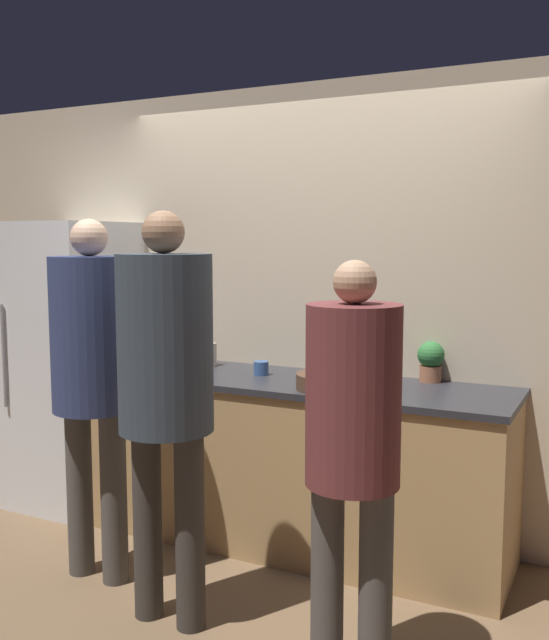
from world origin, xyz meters
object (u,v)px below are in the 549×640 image
at_px(cup_blue, 261,368).
at_px(potted_plant, 431,360).
at_px(person_left, 93,361).
at_px(person_center, 166,373).
at_px(fruit_bowl, 330,381).
at_px(person_right, 353,434).
at_px(refrigerator, 72,363).
at_px(utensil_crock, 208,353).
at_px(bottle_green, 330,367).

bearing_deg(cup_blue, potted_plant, 14.66).
xyz_separation_m(person_left, person_center, (0.57, -0.19, 0.02)).
distance_m(fruit_bowl, potted_plant, 0.60).
height_order(person_center, person_right, person_center).
height_order(person_left, potted_plant, person_left).
distance_m(refrigerator, person_left, 1.18).
bearing_deg(potted_plant, utensil_crock, -174.61).
bearing_deg(bottle_green, person_right, -64.04).
xyz_separation_m(person_left, cup_blue, (0.50, 0.83, -0.13)).
height_order(utensil_crock, cup_blue, utensil_crock).
distance_m(person_right, potted_plant, 1.30).
distance_m(cup_blue, potted_plant, 0.94).
xyz_separation_m(refrigerator, utensil_crock, (0.93, 0.16, 0.11)).
bearing_deg(person_right, bottle_green, 115.96).
bearing_deg(person_left, fruit_bowl, 33.03).
relative_size(refrigerator, person_right, 1.11).
bearing_deg(person_left, refrigerator, 137.54).
bearing_deg(cup_blue, utensil_crock, 165.30).
xyz_separation_m(fruit_bowl, bottle_green, (-0.11, 0.27, 0.02)).
height_order(person_left, bottle_green, person_left).
height_order(person_center, cup_blue, person_center).
relative_size(refrigerator, fruit_bowl, 5.23).
distance_m(person_right, bottle_green, 1.27).
distance_m(utensil_crock, cup_blue, 0.44).
relative_size(person_right, bottle_green, 9.63).
relative_size(person_left, person_right, 1.11).
distance_m(person_left, potted_plant, 1.77).
bearing_deg(person_right, person_center, 177.95).
xyz_separation_m(person_left, bottle_green, (0.89, 0.92, -0.10)).
height_order(person_left, utensil_crock, person_left).
xyz_separation_m(refrigerator, person_left, (0.86, -0.79, 0.20)).
relative_size(person_left, utensil_crock, 5.78).
distance_m(person_left, person_right, 1.47).
bearing_deg(cup_blue, refrigerator, -178.02).
bearing_deg(fruit_bowl, potted_plant, 45.85).
distance_m(refrigerator, person_center, 1.75).
height_order(refrigerator, person_right, refrigerator).
height_order(person_left, cup_blue, person_left).
relative_size(person_left, bottle_green, 10.65).
bearing_deg(bottle_green, person_left, -134.14).
bearing_deg(refrigerator, utensil_crock, 9.63).
height_order(cup_blue, potted_plant, potted_plant).
relative_size(fruit_bowl, utensil_crock, 1.11).
height_order(fruit_bowl, potted_plant, potted_plant).
bearing_deg(refrigerator, potted_plant, 7.15).
bearing_deg(person_left, person_center, -18.48).
bearing_deg(fruit_bowl, bottle_green, 111.60).
height_order(person_center, potted_plant, person_center).
bearing_deg(person_left, person_right, -8.74).
xyz_separation_m(bottle_green, cup_blue, (-0.39, -0.08, -0.03)).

